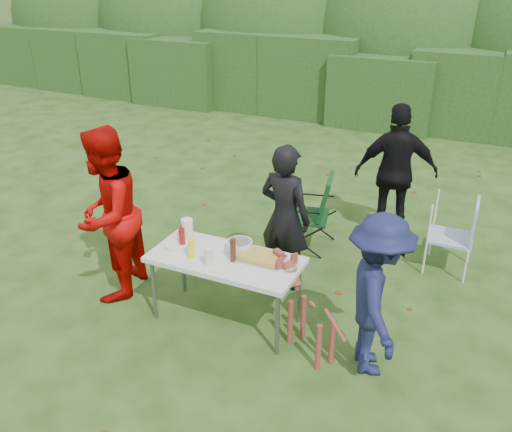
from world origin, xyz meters
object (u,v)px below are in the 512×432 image
at_px(folding_table, 225,262).
at_px(ketchup_bottle, 182,239).
at_px(mustard_bottle, 191,249).
at_px(person_cook, 285,218).
at_px(beer_bottle, 233,250).
at_px(person_red_jacket, 107,215).
at_px(camping_chair, 306,212).
at_px(child, 377,296).
at_px(dog, 311,316).
at_px(lawn_chair, 451,234).
at_px(person_black_puffy, 396,173).
at_px(paper_towel_roll, 187,231).

distance_m(folding_table, ketchup_bottle, 0.50).
bearing_deg(mustard_bottle, ketchup_bottle, 145.01).
relative_size(person_cook, mustard_bottle, 8.33).
height_order(folding_table, beer_bottle, beer_bottle).
distance_m(person_red_jacket, camping_chair, 2.47).
distance_m(folding_table, person_red_jacket, 1.40).
height_order(camping_chair, ketchup_bottle, camping_chair).
xyz_separation_m(child, dog, (-0.56, -0.06, -0.35)).
relative_size(folding_table, lawn_chair, 1.64).
bearing_deg(person_black_puffy, person_red_jacket, 28.40).
height_order(child, camping_chair, child).
bearing_deg(dog, person_cook, -22.99).
bearing_deg(ketchup_bottle, person_red_jacket, -177.50).
height_order(person_black_puffy, camping_chair, person_black_puffy).
xyz_separation_m(person_red_jacket, camping_chair, (1.56, 1.86, -0.45)).
distance_m(person_black_puffy, paper_towel_roll, 2.96).
relative_size(folding_table, camping_chair, 1.50).
xyz_separation_m(person_black_puffy, dog, (-0.15, -2.74, -0.48)).
relative_size(mustard_bottle, paper_towel_roll, 0.77).
distance_m(person_cook, person_red_jacket, 1.90).
bearing_deg(dog, camping_chair, -35.33).
bearing_deg(mustard_bottle, child, 2.40).
distance_m(person_black_puffy, child, 2.72).
xyz_separation_m(mustard_bottle, beer_bottle, (0.39, 0.12, 0.02)).
relative_size(person_red_jacket, camping_chair, 1.90).
bearing_deg(dog, ketchup_bottle, 28.64).
bearing_deg(person_black_puffy, beer_bottle, 50.46).
height_order(camping_chair, mustard_bottle, camping_chair).
relative_size(dog, beer_bottle, 3.65).
bearing_deg(person_black_puffy, lawn_chair, 125.33).
relative_size(person_black_puffy, child, 1.17).
xyz_separation_m(dog, paper_towel_roll, (-1.45, 0.25, 0.45)).
relative_size(person_black_puffy, dog, 2.04).
xyz_separation_m(person_cook, dog, (0.69, -1.03, -0.42)).
xyz_separation_m(person_cook, ketchup_bottle, (-0.74, -0.91, 0.02)).
height_order(camping_chair, beer_bottle, camping_chair).
distance_m(child, beer_bottle, 1.42).
relative_size(person_black_puffy, paper_towel_roll, 6.89).
bearing_deg(child, lawn_chair, -34.54).
xyz_separation_m(person_red_jacket, dog, (2.32, -0.07, -0.53)).
bearing_deg(folding_table, dog, -7.65).
xyz_separation_m(dog, lawn_chair, (0.96, 2.15, 0.04)).
height_order(person_black_puffy, dog, person_black_puffy).
height_order(person_cook, beer_bottle, person_cook).
distance_m(person_red_jacket, ketchup_bottle, 0.90).
relative_size(dog, mustard_bottle, 4.39).
distance_m(person_red_jacket, lawn_chair, 3.92).
height_order(ketchup_bottle, beer_bottle, beer_bottle).
relative_size(dog, camping_chair, 0.88).
bearing_deg(ketchup_bottle, mustard_bottle, -34.99).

